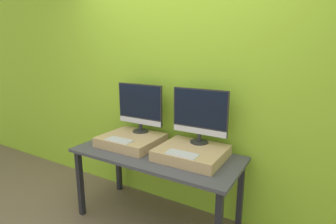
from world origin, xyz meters
name	(u,v)px	position (x,y,z in m)	size (l,w,h in m)	color
wall_back	(178,88)	(0.00, 0.78, 1.30)	(8.00, 0.04, 2.60)	#9ED12D
workbench	(156,161)	(0.00, 0.35, 0.66)	(1.60, 0.71, 0.74)	#47474C
wooden_riser_left	(131,140)	(-0.34, 0.42, 0.79)	(0.58, 0.51, 0.10)	tan
monitor_left	(140,106)	(-0.34, 0.58, 1.11)	(0.54, 0.17, 0.51)	#282828
keyboard_left	(119,140)	(-0.34, 0.23, 0.84)	(0.27, 0.12, 0.01)	silver
wooden_riser_right	(192,153)	(0.34, 0.42, 0.79)	(0.58, 0.51, 0.10)	tan
monitor_right	(200,114)	(0.34, 0.58, 1.11)	(0.54, 0.17, 0.51)	#282828
keyboard_right	(182,154)	(0.34, 0.23, 0.84)	(0.27, 0.12, 0.01)	silver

